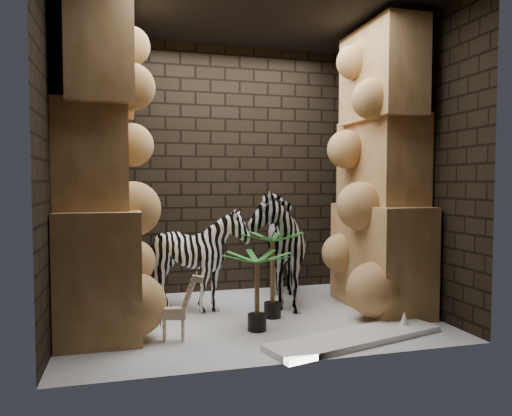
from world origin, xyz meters
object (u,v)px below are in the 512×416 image
object	(u,v)px
zebra_right	(274,236)
zebra_left	(199,264)
surfboard	(356,338)
giraffe_toy	(173,306)
palm_back	(257,291)
palm_front	(272,274)

from	to	relation	value
zebra_right	zebra_left	distance (m)	0.90
zebra_left	surfboard	xyz separation A→B (m)	(1.15, -1.30, -0.47)
giraffe_toy	zebra_right	bearing A→B (deg)	52.73
giraffe_toy	surfboard	distance (m)	1.57
palm_back	zebra_left	bearing A→B (deg)	116.90
surfboard	zebra_left	bearing A→B (deg)	116.18
palm_front	zebra_left	bearing A→B (deg)	146.15
palm_front	surfboard	xyz separation A→B (m)	(0.48, -0.85, -0.41)
palm_back	surfboard	bearing A→B (deg)	-33.49
giraffe_toy	surfboard	world-z (taller)	giraffe_toy
zebra_right	palm_front	xyz separation A→B (m)	(-0.19, -0.57, -0.31)
palm_back	surfboard	world-z (taller)	palm_back
palm_back	palm_front	bearing A→B (deg)	54.71
surfboard	giraffe_toy	bearing A→B (deg)	150.06
zebra_right	palm_front	world-z (taller)	zebra_right
zebra_right	surfboard	xyz separation A→B (m)	(0.29, -1.42, -0.72)
giraffe_toy	palm_back	xyz separation A→B (m)	(0.76, 0.10, 0.06)
palm_front	palm_back	size ratio (longest dim) A/B	1.20
zebra_right	palm_front	distance (m)	0.68
giraffe_toy	palm_back	bearing A→B (deg)	19.55
zebra_left	surfboard	size ratio (longest dim) A/B	0.66
palm_front	surfboard	size ratio (longest dim) A/B	0.53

